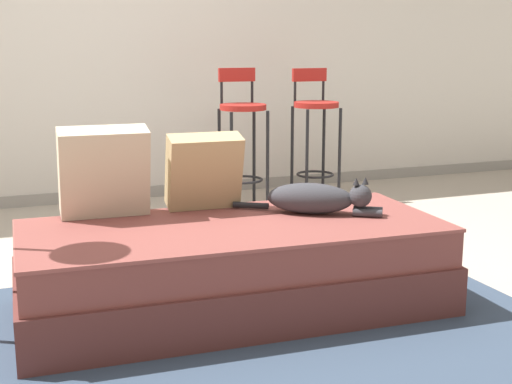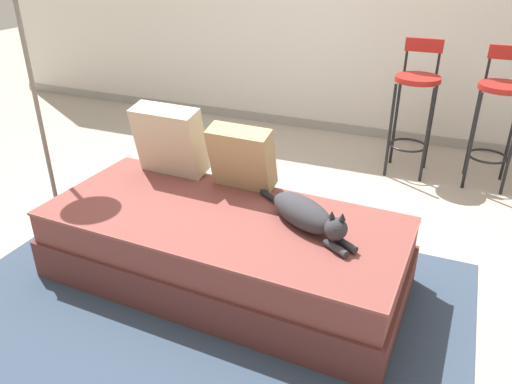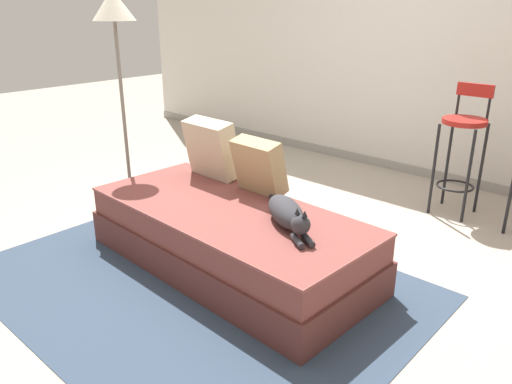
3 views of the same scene
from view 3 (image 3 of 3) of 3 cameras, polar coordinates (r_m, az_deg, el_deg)
name	(u,v)px [view 3 (image 3 of 3)]	position (r m, az deg, el deg)	size (l,w,h in m)	color
ground_plane	(268,245)	(3.62, 1.44, -6.08)	(16.00, 16.00, 0.00)	#A89E8E
wall_back_panel	(426,41)	(5.16, 18.83, 16.03)	(8.00, 0.10, 2.60)	silver
wall_baseboard_trim	(409,169)	(5.34, 17.04, 2.55)	(8.00, 0.02, 0.09)	gray
area_rug	(195,282)	(3.18, -6.96, -10.21)	(2.65, 1.97, 0.01)	#334256
couch	(229,237)	(3.26, -3.15, -5.14)	(1.99, 0.95, 0.41)	brown
throw_pillow_corner	(212,148)	(3.70, -5.10, 4.98)	(0.42, 0.24, 0.44)	beige
throw_pillow_middle	(259,166)	(3.36, 0.36, 2.98)	(0.37, 0.23, 0.38)	tan
cat	(288,213)	(2.91, 3.64, -2.47)	(0.64, 0.47, 0.19)	#333338
bar_stool_near_window	(463,139)	(4.30, 22.55, 5.60)	(0.34, 0.34, 1.05)	black
floor_lamp	(115,27)	(4.07, -15.79, 17.65)	(0.32, 0.32, 1.73)	slate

